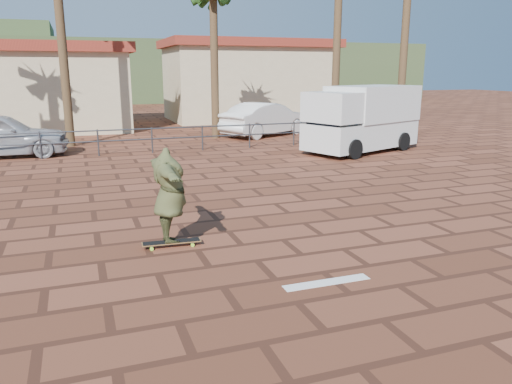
% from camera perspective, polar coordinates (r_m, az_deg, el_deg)
% --- Properties ---
extents(ground, '(120.00, 120.00, 0.00)m').
position_cam_1_polar(ground, '(8.54, 0.10, -7.86)').
color(ground, brown).
rests_on(ground, ground).
extents(paint_stripe, '(1.40, 0.22, 0.01)m').
position_cam_1_polar(paint_stripe, '(7.79, 8.09, -10.18)').
color(paint_stripe, white).
rests_on(paint_stripe, ground).
extents(guardrail, '(24.06, 0.06, 1.00)m').
position_cam_1_polar(guardrail, '(19.81, -11.82, 6.33)').
color(guardrail, '#47494F').
rests_on(guardrail, ground).
extents(building_west, '(12.60, 7.60, 4.50)m').
position_cam_1_polar(building_west, '(29.67, -26.60, 10.68)').
color(building_west, beige).
rests_on(building_west, ground).
extents(building_east, '(10.60, 6.60, 5.00)m').
position_cam_1_polar(building_east, '(33.24, -0.97, 12.72)').
color(building_east, beige).
rests_on(building_east, ground).
extents(hill_front, '(70.00, 18.00, 6.00)m').
position_cam_1_polar(hill_front, '(57.53, -17.49, 13.01)').
color(hill_front, '#384C28').
rests_on(hill_front, ground).
extents(longboard, '(1.08, 0.30, 0.10)m').
position_cam_1_polar(longboard, '(9.28, -9.62, -5.69)').
color(longboard, olive).
rests_on(longboard, ground).
extents(skateboarder, '(0.62, 2.14, 1.73)m').
position_cam_1_polar(skateboarder, '(9.03, -9.85, -0.39)').
color(skateboarder, '#464927').
rests_on(skateboarder, longboard).
extents(campervan, '(5.31, 3.67, 2.54)m').
position_cam_1_polar(campervan, '(20.22, 12.08, 8.34)').
color(campervan, silver).
rests_on(campervan, ground).
extents(car_white, '(5.14, 3.71, 1.61)m').
position_cam_1_polar(car_white, '(24.72, 1.17, 8.33)').
color(car_white, white).
rests_on(car_white, ground).
extents(street_sign, '(0.42, 0.11, 2.09)m').
position_cam_1_polar(street_sign, '(23.26, 13.79, 9.22)').
color(street_sign, gray).
rests_on(street_sign, ground).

